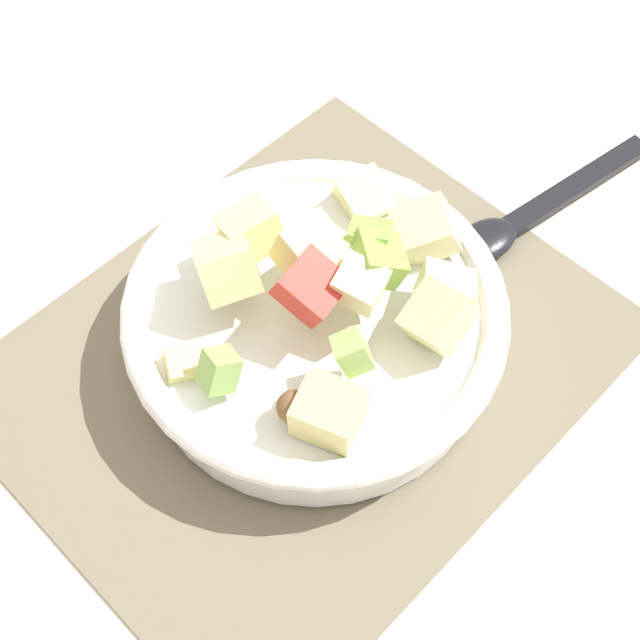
# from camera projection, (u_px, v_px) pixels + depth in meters

# --- Properties ---
(ground_plane) EXTENTS (2.40, 2.40, 0.00)m
(ground_plane) POSITION_uv_depth(u_px,v_px,m) (304.00, 360.00, 0.65)
(ground_plane) COLOR silver
(placemat) EXTENTS (0.41, 0.34, 0.01)m
(placemat) POSITION_uv_depth(u_px,v_px,m) (304.00, 358.00, 0.64)
(placemat) COLOR #756B56
(placemat) RESTS_ON ground_plane
(salad_bowl) EXTENTS (0.26, 0.26, 0.12)m
(salad_bowl) POSITION_uv_depth(u_px,v_px,m) (322.00, 322.00, 0.61)
(salad_bowl) COLOR white
(salad_bowl) RESTS_ON placemat
(serving_spoon) EXTENTS (0.21, 0.06, 0.01)m
(serving_spoon) POSITION_uv_depth(u_px,v_px,m) (523.00, 218.00, 0.70)
(serving_spoon) COLOR black
(serving_spoon) RESTS_ON placemat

